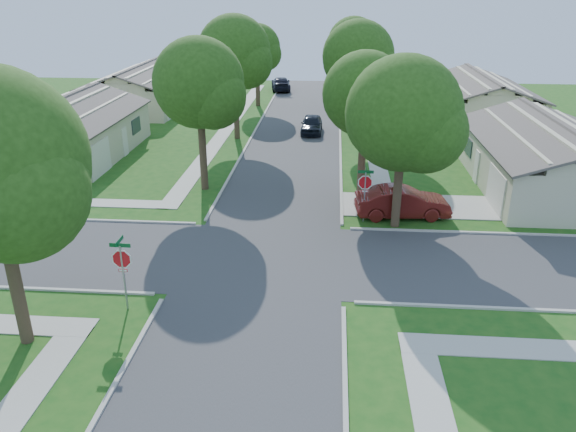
# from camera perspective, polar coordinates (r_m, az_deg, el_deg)

# --- Properties ---
(ground) EXTENTS (100.00, 100.00, 0.00)m
(ground) POSITION_cam_1_polar(r_m,az_deg,el_deg) (25.66, -2.47, -4.31)
(ground) COLOR #184D15
(ground) RESTS_ON ground
(road_ns) EXTENTS (7.00, 100.00, 0.02)m
(road_ns) POSITION_cam_1_polar(r_m,az_deg,el_deg) (25.65, -2.47, -4.30)
(road_ns) COLOR #333335
(road_ns) RESTS_ON ground
(sidewalk_ne) EXTENTS (1.20, 40.00, 0.04)m
(sidewalk_ne) POSITION_cam_1_polar(r_m,az_deg,el_deg) (50.15, 8.21, 9.04)
(sidewalk_ne) COLOR #9E9B91
(sidewalk_ne) RESTS_ON ground
(sidewalk_nw) EXTENTS (1.20, 40.00, 0.04)m
(sidewalk_nw) POSITION_cam_1_polar(r_m,az_deg,el_deg) (50.86, -5.82, 9.35)
(sidewalk_nw) COLOR #9E9B91
(sidewalk_nw) RESTS_ON ground
(driveway) EXTENTS (8.80, 3.60, 0.05)m
(driveway) POSITION_cam_1_polar(r_m,az_deg,el_deg) (32.34, 13.12, 1.02)
(driveway) COLOR #9E9B91
(driveway) RESTS_ON ground
(stop_sign_sw) EXTENTS (1.05, 0.80, 2.98)m
(stop_sign_sw) POSITION_cam_1_polar(r_m,az_deg,el_deg) (21.77, -16.51, -4.51)
(stop_sign_sw) COLOR gray
(stop_sign_sw) RESTS_ON ground
(stop_sign_ne) EXTENTS (1.05, 0.80, 2.98)m
(stop_sign_ne) POSITION_cam_1_polar(r_m,az_deg,el_deg) (29.07, 7.84, 3.17)
(stop_sign_ne) COLOR gray
(stop_sign_ne) RESTS_ON ground
(tree_e_near) EXTENTS (4.97, 4.80, 8.28)m
(tree_e_near) POSITION_cam_1_polar(r_m,az_deg,el_deg) (32.30, 7.92, 11.77)
(tree_e_near) COLOR #38281C
(tree_e_near) RESTS_ON ground
(tree_e_mid) EXTENTS (5.59, 5.40, 9.21)m
(tree_e_mid) POSITION_cam_1_polar(r_m,az_deg,el_deg) (44.06, 7.21, 15.48)
(tree_e_mid) COLOR #38281C
(tree_e_mid) RESTS_ON ground
(tree_e_far) EXTENTS (5.17, 5.00, 8.72)m
(tree_e_far) POSITION_cam_1_polar(r_m,az_deg,el_deg) (57.00, 6.71, 16.82)
(tree_e_far) COLOR #38281C
(tree_e_far) RESTS_ON ground
(tree_w_near) EXTENTS (5.38, 5.20, 8.97)m
(tree_w_near) POSITION_cam_1_polar(r_m,az_deg,el_deg) (33.05, -8.94, 12.79)
(tree_w_near) COLOR #38281C
(tree_w_near) RESTS_ON ground
(tree_w_mid) EXTENTS (5.80, 5.60, 9.56)m
(tree_w_mid) POSITION_cam_1_polar(r_m,az_deg,el_deg) (44.64, -5.39, 15.95)
(tree_w_mid) COLOR #38281C
(tree_w_mid) RESTS_ON ground
(tree_w_far) EXTENTS (4.76, 4.60, 8.04)m
(tree_w_far) POSITION_cam_1_polar(r_m,az_deg,el_deg) (57.52, -3.12, 16.51)
(tree_w_far) COLOR #38281C
(tree_w_far) RESTS_ON ground
(tree_ne_corner) EXTENTS (5.80, 5.60, 8.66)m
(tree_ne_corner) POSITION_cam_1_polar(r_m,az_deg,el_deg) (27.77, 11.75, 9.64)
(tree_ne_corner) COLOR #38281C
(tree_ne_corner) RESTS_ON ground
(house_ne_near) EXTENTS (8.42, 13.60, 4.23)m
(house_ne_near) POSITION_cam_1_polar(r_m,az_deg,el_deg) (37.51, 24.88, 4.89)
(house_ne_near) COLOR #B8B091
(house_ne_near) RESTS_ON ground
(house_ne_far) EXTENTS (8.42, 13.60, 4.23)m
(house_ne_far) POSITION_cam_1_polar(r_m,az_deg,el_deg) (54.25, 18.80, 10.73)
(house_ne_far) COLOR #B8B091
(house_ne_far) RESTS_ON ground
(house_nw_near) EXTENTS (8.42, 13.60, 4.23)m
(house_nw_near) POSITION_cam_1_polar(r_m,az_deg,el_deg) (43.36, -21.62, 7.59)
(house_nw_near) COLOR #B8B091
(house_nw_near) RESTS_ON ground
(house_nw_far) EXTENTS (8.42, 13.60, 4.23)m
(house_nw_far) POSITION_cam_1_polar(r_m,az_deg,el_deg) (58.74, -14.58, 12.04)
(house_nw_far) COLOR #B8B091
(house_nw_far) RESTS_ON ground
(car_driveway) EXTENTS (5.11, 2.20, 1.64)m
(car_driveway) POSITION_cam_1_polar(r_m,az_deg,el_deg) (30.42, 11.54, 1.37)
(car_driveway) COLOR #5C1613
(car_driveway) RESTS_ON ground
(car_curb_east) EXTENTS (1.74, 4.26, 1.45)m
(car_curb_east) POSITION_cam_1_polar(r_m,az_deg,el_deg) (47.32, 2.42, 9.31)
(car_curb_east) COLOR black
(car_curb_east) RESTS_ON ground
(car_curb_west) EXTENTS (2.75, 5.38, 1.50)m
(car_curb_west) POSITION_cam_1_polar(r_m,az_deg,el_deg) (66.84, -0.73, 13.28)
(car_curb_west) COLOR black
(car_curb_west) RESTS_ON ground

